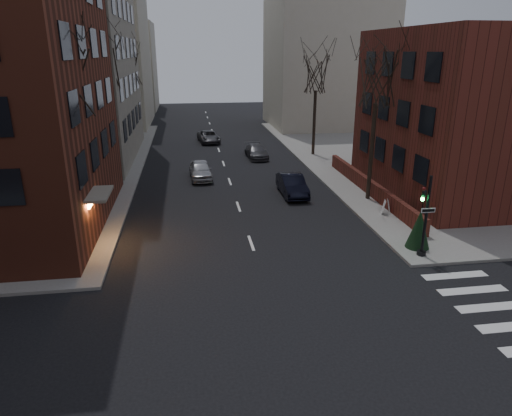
{
  "coord_description": "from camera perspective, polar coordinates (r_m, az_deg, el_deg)",
  "views": [
    {
      "loc": [
        -3.01,
        -9.91,
        9.64
      ],
      "look_at": [
        0.24,
        11.84,
        2.0
      ],
      "focal_mm": 32.0,
      "sensor_mm": 36.0,
      "label": 1
    }
  ],
  "objects": [
    {
      "name": "ground",
      "position": [
        14.15,
        6.72,
        -23.94
      ],
      "size": [
        160.0,
        160.0,
        0.0
      ],
      "primitive_type": "plane",
      "color": "black",
      "rests_on": "ground"
    },
    {
      "name": "tree_left_b",
      "position": [
        36.39,
        -18.49,
        17.08
      ],
      "size": [
        4.4,
        4.4,
        10.8
      ],
      "color": "#2D231C",
      "rests_on": "sidewalk_far_left"
    },
    {
      "name": "parked_sedan",
      "position": [
        31.95,
        4.53,
        2.88
      ],
      "size": [
        1.55,
        4.4,
        1.45
      ],
      "primitive_type": "imported",
      "rotation": [
        0.0,
        0.0,
        0.0
      ],
      "color": "black",
      "rests_on": "ground"
    },
    {
      "name": "building_distant_la",
      "position": [
        66.02,
        -19.92,
        17.52
      ],
      "size": [
        14.0,
        16.0,
        18.0
      ],
      "primitive_type": "cube",
      "color": "#B9B09C",
      "rests_on": "ground"
    },
    {
      "name": "sandwich_board",
      "position": [
        28.96,
        15.94,
        0.16
      ],
      "size": [
        0.52,
        0.62,
        0.86
      ],
      "primitive_type": "cube",
      "rotation": [
        0.0,
        0.0,
        -0.28
      ],
      "color": "silver",
      "rests_on": "sidewalk_far_right"
    },
    {
      "name": "tree_left_a",
      "position": [
        24.63,
        -22.9,
        15.0
      ],
      "size": [
        4.18,
        4.18,
        10.26
      ],
      "color": "#2D231C",
      "rests_on": "sidewalk_far_left"
    },
    {
      "name": "tree_left_c",
      "position": [
        50.28,
        -15.78,
        16.63
      ],
      "size": [
        3.96,
        3.96,
        9.72
      ],
      "color": "#2D231C",
      "rests_on": "sidewalk_far_left"
    },
    {
      "name": "car_lane_silver",
      "position": [
        36.23,
        -6.94,
        4.74
      ],
      "size": [
        1.86,
        4.26,
        1.43
      ],
      "primitive_type": "imported",
      "rotation": [
        0.0,
        0.0,
        0.04
      ],
      "color": "#A3A4A9",
      "rests_on": "ground"
    },
    {
      "name": "traffic_signal",
      "position": [
        23.18,
        20.29,
        -1.58
      ],
      "size": [
        0.76,
        0.44,
        4.0
      ],
      "color": "black",
      "rests_on": "sidewalk_far_right"
    },
    {
      "name": "building_right_brick",
      "position": [
        35.13,
        25.79,
        10.52
      ],
      "size": [
        12.0,
        14.0,
        11.0
      ],
      "primitive_type": "cube",
      "color": "#59211A",
      "rests_on": "ground"
    },
    {
      "name": "tree_right_a",
      "position": [
        30.35,
        14.97,
        15.49
      ],
      "size": [
        3.96,
        3.96,
        9.72
      ],
      "color": "#2D231C",
      "rests_on": "sidewalk_far_right"
    },
    {
      "name": "tree_right_b",
      "position": [
        43.6,
        7.54,
        16.29
      ],
      "size": [
        3.74,
        3.74,
        9.18
      ],
      "color": "#2D231C",
      "rests_on": "sidewalk_far_right"
    },
    {
      "name": "car_lane_far",
      "position": [
        50.93,
        -5.94,
        8.85
      ],
      "size": [
        2.59,
        4.72,
        1.25
      ],
      "primitive_type": "imported",
      "rotation": [
        0.0,
        0.0,
        0.12
      ],
      "color": "#414045",
      "rests_on": "ground"
    },
    {
      "name": "low_wall_right",
      "position": [
        32.69,
        14.01,
        2.61
      ],
      "size": [
        0.35,
        16.0,
        1.0
      ],
      "primitive_type": "cube",
      "color": "#59211A",
      "rests_on": "sidewalk_far_right"
    },
    {
      "name": "building_distant_ra",
      "position": [
        62.58,
        8.63,
        17.45
      ],
      "size": [
        14.0,
        14.0,
        16.0
      ],
      "primitive_type": "cube",
      "color": "#B9B09C",
      "rests_on": "ground"
    },
    {
      "name": "evergreen_shrub",
      "position": [
        24.32,
        19.71,
        -2.48
      ],
      "size": [
        1.52,
        1.52,
        1.99
      ],
      "primitive_type": "cone",
      "rotation": [
        0.0,
        0.0,
        -0.34
      ],
      "color": "black",
      "rests_on": "sidewalk_far_right"
    },
    {
      "name": "building_distant_lb",
      "position": [
        82.56,
        -16.13,
        16.61
      ],
      "size": [
        10.0,
        12.0,
        14.0
      ],
      "primitive_type": "cube",
      "color": "#B9B09C",
      "rests_on": "ground"
    },
    {
      "name": "streetlamp_near",
      "position": [
        32.78,
        -17.69,
        8.77
      ],
      "size": [
        0.36,
        0.36,
        6.28
      ],
      "color": "black",
      "rests_on": "sidewalk_far_left"
    },
    {
      "name": "car_lane_gray",
      "position": [
        43.13,
        0.05,
        7.08
      ],
      "size": [
        1.95,
        4.35,
        1.24
      ],
      "primitive_type": "imported",
      "rotation": [
        0.0,
        0.0,
        0.05
      ],
      "color": "#414045",
      "rests_on": "ground"
    },
    {
      "name": "streetlamp_far",
      "position": [
        52.45,
        -14.48,
        12.65
      ],
      "size": [
        0.36,
        0.36,
        6.28
      ],
      "color": "black",
      "rests_on": "sidewalk_far_left"
    }
  ]
}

